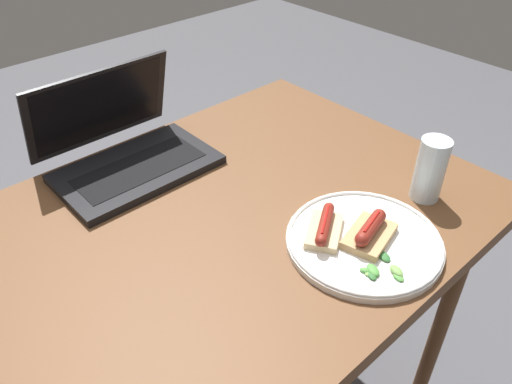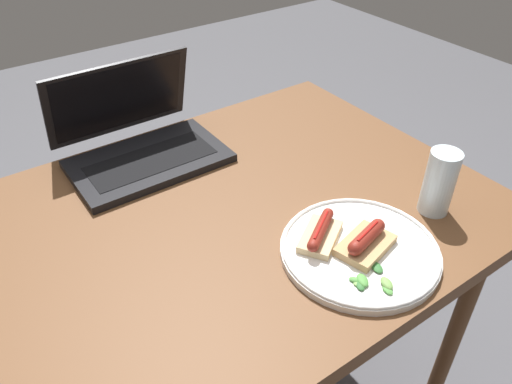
# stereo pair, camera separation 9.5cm
# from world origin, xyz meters

# --- Properties ---
(desk) EXTENTS (1.08, 0.78, 0.76)m
(desk) POSITION_xyz_m (0.00, 0.00, 0.69)
(desk) COLOR brown
(desk) RESTS_ON ground_plane
(laptop) EXTENTS (0.34, 0.27, 0.21)m
(laptop) POSITION_xyz_m (-0.04, 0.29, 0.80)
(laptop) COLOR black
(laptop) RESTS_ON desk
(plate) EXTENTS (0.29, 0.29, 0.02)m
(plate) POSITION_xyz_m (0.14, -0.23, 0.77)
(plate) COLOR white
(plate) RESTS_ON desk
(sausage_toast_left) EXTENTS (0.12, 0.10, 0.04)m
(sausage_toast_left) POSITION_xyz_m (0.15, -0.24, 0.79)
(sausage_toast_left) COLOR tan
(sausage_toast_left) RESTS_ON plate
(sausage_toast_middle) EXTENTS (0.12, 0.10, 0.04)m
(sausage_toast_middle) POSITION_xyz_m (0.10, -0.17, 0.79)
(sausage_toast_middle) COLOR #D6B784
(sausage_toast_middle) RESTS_ON plate
(salad_pile) EXTENTS (0.08, 0.07, 0.01)m
(salad_pile) POSITION_xyz_m (0.10, -0.30, 0.78)
(salad_pile) COLOR #709E4C
(salad_pile) RESTS_ON plate
(drinking_glass) EXTENTS (0.06, 0.06, 0.14)m
(drinking_glass) POSITION_xyz_m (0.35, -0.23, 0.83)
(drinking_glass) COLOR silver
(drinking_glass) RESTS_ON desk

